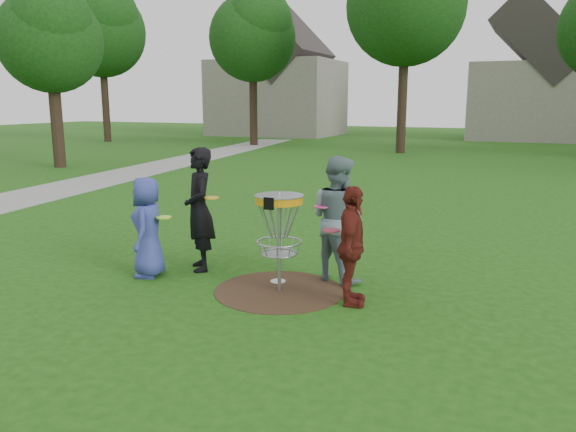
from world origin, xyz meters
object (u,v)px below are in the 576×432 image
at_px(player_maroon, 352,246).
at_px(player_grey, 338,219).
at_px(disc_golf_basket, 279,219).
at_px(player_black, 199,210).
at_px(player_blue, 148,227).

bearing_deg(player_maroon, player_grey, 15.59).
bearing_deg(disc_golf_basket, player_grey, 55.37).
xyz_separation_m(player_black, player_grey, (2.10, 0.35, -0.04)).
bearing_deg(disc_golf_basket, player_maroon, -5.44).
distance_m(player_blue, player_black, 0.81).
bearing_deg(player_grey, player_maroon, 142.34).
height_order(player_black, player_maroon, player_black).
xyz_separation_m(player_maroon, disc_golf_basket, (-1.05, 0.10, 0.25)).
distance_m(player_black, player_maroon, 2.66).
xyz_separation_m(player_blue, player_maroon, (3.12, 0.03, 0.03)).
height_order(player_grey, disc_golf_basket, player_grey).
xyz_separation_m(player_black, disc_golf_basket, (1.54, -0.46, 0.07)).
distance_m(player_grey, disc_golf_basket, 0.99).
distance_m(player_black, player_grey, 2.13).
distance_m(player_maroon, disc_golf_basket, 1.08).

